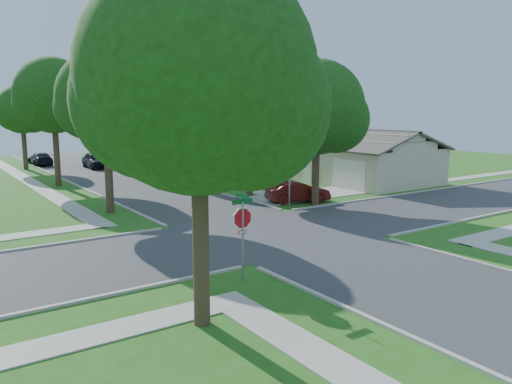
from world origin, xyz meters
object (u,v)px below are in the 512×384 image
at_px(tree_sw_corner, 200,88).
at_px(tree_w_near, 106,102).
at_px(tree_e_near, 250,111).
at_px(house_ne_far, 234,148).
at_px(tree_e_far, 119,107).
at_px(house_ne_near, 350,161).
at_px(tree_w_far, 22,112).
at_px(tree_ne_corner, 318,112).
at_px(stop_sign_sw, 243,222).
at_px(car_driveway, 298,192).
at_px(car_curb_east, 96,160).
at_px(tree_e_mid, 171,103).
at_px(stop_sign_ne, 290,173).
at_px(tree_w_mid, 54,99).
at_px(car_curb_west, 40,159).

bearing_deg(tree_sw_corner, tree_w_near, 80.10).
bearing_deg(tree_e_near, house_ne_far, 60.65).
relative_size(tree_e_far, house_ne_near, 0.64).
distance_m(tree_w_far, tree_ne_corner, 31.77).
distance_m(tree_e_near, tree_w_near, 9.41).
distance_m(stop_sign_sw, car_driveway, 14.85).
bearing_deg(car_curb_east, tree_e_near, -79.39).
height_order(tree_e_near, house_ne_far, tree_e_near).
height_order(tree_e_mid, car_curb_east, tree_e_mid).
bearing_deg(house_ne_near, stop_sign_ne, -150.86).
bearing_deg(house_ne_far, car_driveway, -113.04).
bearing_deg(tree_w_mid, tree_w_far, 90.05).
bearing_deg(car_curb_west, tree_e_near, 104.75).
distance_m(tree_e_near, house_ne_far, 23.30).
bearing_deg(stop_sign_sw, car_curb_east, 80.62).
bearing_deg(house_ne_far, tree_e_far, 155.97).
bearing_deg(tree_e_far, tree_sw_corner, -106.56).
bearing_deg(tree_w_mid, tree_w_near, -90.02).
relative_size(tree_w_mid, tree_w_far, 1.19).
xyz_separation_m(tree_e_far, tree_sw_corner, (-12.19, -41.00, 0.28)).
bearing_deg(tree_e_mid, tree_sw_corner, -113.53).
bearing_deg(stop_sign_sw, tree_w_near, 89.77).
xyz_separation_m(tree_e_near, car_curb_east, (-3.55, 22.02, -4.83)).
relative_size(tree_sw_corner, tree_ne_corner, 1.10).
bearing_deg(tree_e_near, car_curb_east, 99.16).
xyz_separation_m(car_curb_east, car_curb_west, (-3.95, 6.00, -0.16)).
xyz_separation_m(tree_w_near, house_ne_near, (20.64, 1.99, -4.60)).
xyz_separation_m(tree_w_near, car_curb_east, (5.84, 22.02, -5.31)).
xyz_separation_m(stop_sign_ne, tree_w_mid, (-9.34, 16.31, 4.46)).
bearing_deg(house_ne_far, tree_w_near, -135.91).
relative_size(tree_ne_corner, car_curb_west, 1.92).
bearing_deg(stop_sign_sw, tree_sw_corner, -140.03).
bearing_deg(car_curb_east, tree_w_mid, -118.78).
distance_m(tree_e_far, tree_w_far, 9.42).
bearing_deg(house_ne_far, tree_ne_corner, -111.23).
height_order(stop_sign_sw, tree_ne_corner, tree_ne_corner).
relative_size(tree_e_mid, tree_w_near, 1.03).
xyz_separation_m(stop_sign_sw, tree_e_mid, (9.46, 25.71, 4.22)).
xyz_separation_m(tree_e_mid, car_curb_east, (-3.56, 10.02, -5.44)).
height_order(tree_w_near, house_ne_far, tree_w_near).
xyz_separation_m(tree_ne_corner, car_curb_east, (-5.16, 26.82, -4.78)).
distance_m(stop_sign_sw, tree_w_mid, 26.09).
bearing_deg(house_ne_near, tree_w_near, -174.49).
bearing_deg(tree_e_near, tree_sw_corner, -127.30).
bearing_deg(stop_sign_sw, tree_w_far, 89.93).
xyz_separation_m(tree_w_mid, house_ne_near, (20.63, -10.01, -4.97)).
relative_size(tree_e_far, tree_w_mid, 0.91).
bearing_deg(car_curb_west, stop_sign_ne, 102.74).
distance_m(tree_w_mid, house_ne_near, 23.46).
bearing_deg(tree_e_near, stop_sign_ne, -90.68).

